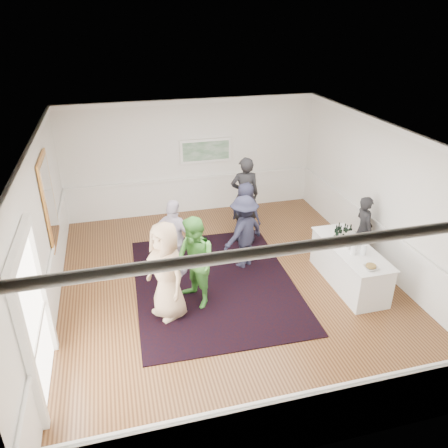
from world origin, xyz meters
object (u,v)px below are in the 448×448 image
object	(u,v)px
bartender	(363,230)
guest_navy	(245,213)
ice_bucket	(352,239)
nut_bowl	(371,267)
guest_dark_a	(244,232)
guest_lilac	(175,239)
guest_dark_b	(245,195)
serving_table	(349,265)
guest_tan	(166,271)
guest_green	(195,263)

from	to	relation	value
bartender	guest_navy	bearing A→B (deg)	57.98
ice_bucket	nut_bowl	world-z (taller)	ice_bucket
guest_dark_a	ice_bucket	bearing A→B (deg)	121.77
guest_lilac	guest_dark_b	distance (m)	2.69
guest_lilac	guest_dark_b	size ratio (longest dim) A/B	0.89
serving_table	guest_dark_b	distance (m)	3.31
guest_tan	ice_bucket	xyz separation A→B (m)	(3.92, 0.22, 0.01)
guest_green	guest_lilac	distance (m)	1.14
guest_tan	guest_dark_a	world-z (taller)	guest_tan
guest_green	guest_navy	world-z (taller)	guest_green
guest_tan	guest_dark_a	distance (m)	2.34
guest_tan	guest_navy	world-z (taller)	guest_tan
serving_table	bartender	world-z (taller)	bartender
guest_tan	guest_dark_b	world-z (taller)	guest_dark_b
guest_tan	guest_navy	bearing A→B (deg)	109.55
nut_bowl	guest_dark_b	bearing A→B (deg)	109.50
guest_lilac	guest_dark_a	world-z (taller)	guest_lilac
guest_lilac	ice_bucket	xyz separation A→B (m)	(3.56, -1.11, 0.09)
guest_tan	guest_lilac	world-z (taller)	guest_tan
guest_dark_b	guest_dark_a	bearing A→B (deg)	79.57
serving_table	guest_dark_a	size ratio (longest dim) A/B	1.27
ice_bucket	guest_tan	bearing A→B (deg)	-176.75
guest_tan	ice_bucket	distance (m)	3.93
ice_bucket	guest_navy	bearing A→B (deg)	126.24
guest_dark_b	guest_navy	xyz separation A→B (m)	(-0.16, -0.58, -0.23)
guest_dark_b	nut_bowl	world-z (taller)	guest_dark_b
guest_lilac	nut_bowl	bearing A→B (deg)	-176.27
serving_table	guest_tan	world-z (taller)	guest_tan
bartender	guest_lilac	size ratio (longest dim) A/B	0.91
guest_green	guest_lilac	xyz separation A→B (m)	(-0.21, 1.12, -0.04)
guest_lilac	ice_bucket	size ratio (longest dim) A/B	6.86
bartender	guest_tan	bearing A→B (deg)	103.52
guest_navy	ice_bucket	bearing A→B (deg)	169.02
serving_table	ice_bucket	distance (m)	0.57
nut_bowl	guest_green	bearing A→B (deg)	163.48
guest_lilac	guest_navy	size ratio (longest dim) A/B	1.15
serving_table	ice_bucket	size ratio (longest dim) A/B	8.28
guest_navy	nut_bowl	xyz separation A→B (m)	(1.50, -3.19, 0.13)
guest_green	guest_dark_b	size ratio (longest dim) A/B	0.92
serving_table	guest_dark_b	size ratio (longest dim) A/B	1.07
nut_bowl	guest_navy	bearing A→B (deg)	115.11
guest_dark_a	guest_navy	world-z (taller)	guest_dark_a
guest_green	guest_dark_b	xyz separation A→B (m)	(1.87, 2.82, 0.08)
guest_navy	guest_dark_a	bearing A→B (deg)	113.97
serving_table	nut_bowl	world-z (taller)	nut_bowl
bartender	nut_bowl	xyz separation A→B (m)	(-0.80, -1.58, 0.10)
bartender	guest_lilac	world-z (taller)	guest_lilac
serving_table	guest_navy	world-z (taller)	guest_navy
bartender	guest_tan	size ratio (longest dim) A/B	0.83
bartender	serving_table	bearing A→B (deg)	139.05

